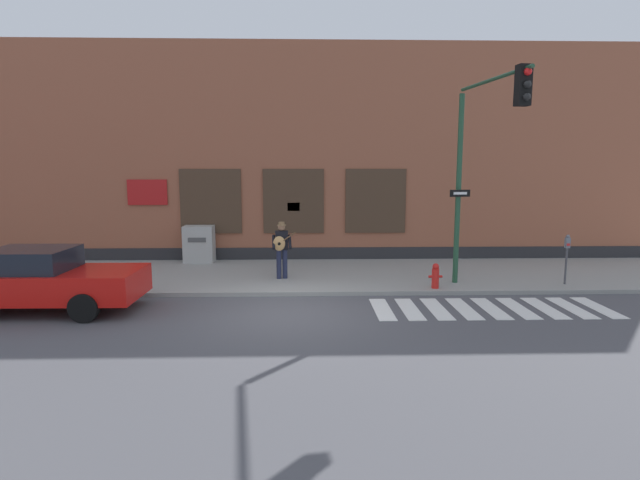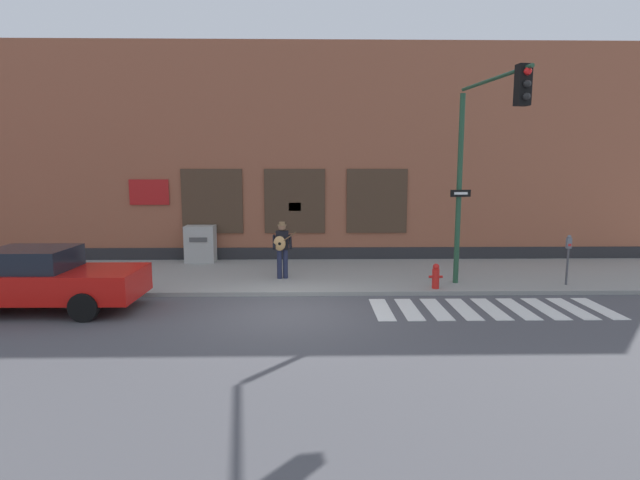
{
  "view_description": "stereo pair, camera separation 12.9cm",
  "coord_description": "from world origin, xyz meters",
  "px_view_note": "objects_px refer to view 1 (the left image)",
  "views": [
    {
      "loc": [
        0.44,
        -11.54,
        3.44
      ],
      "look_at": [
        0.82,
        1.83,
        1.49
      ],
      "focal_mm": 28.0,
      "sensor_mm": 36.0,
      "label": 1
    },
    {
      "loc": [
        0.57,
        -11.54,
        3.44
      ],
      "look_at": [
        0.82,
        1.83,
        1.49
      ],
      "focal_mm": 28.0,
      "sensor_mm": 36.0,
      "label": 2
    }
  ],
  "objects_px": {
    "busker": "(281,247)",
    "parking_meter": "(567,252)",
    "red_car": "(41,280)",
    "utility_box": "(199,244)",
    "traffic_light": "(481,148)",
    "fire_hydrant": "(435,276)"
  },
  "relations": [
    {
      "from": "red_car",
      "to": "traffic_light",
      "type": "relative_size",
      "value": 0.83
    },
    {
      "from": "red_car",
      "to": "busker",
      "type": "relative_size",
      "value": 2.69
    },
    {
      "from": "red_car",
      "to": "traffic_light",
      "type": "xyz_separation_m",
      "value": [
        10.87,
        1.03,
        3.17
      ]
    },
    {
      "from": "red_car",
      "to": "parking_meter",
      "type": "relative_size",
      "value": 3.22
    },
    {
      "from": "traffic_light",
      "to": "utility_box",
      "type": "distance_m",
      "value": 10.0
    },
    {
      "from": "traffic_light",
      "to": "utility_box",
      "type": "relative_size",
      "value": 4.29
    },
    {
      "from": "busker",
      "to": "parking_meter",
      "type": "distance_m",
      "value": 8.23
    },
    {
      "from": "busker",
      "to": "traffic_light",
      "type": "distance_m",
      "value": 6.26
    },
    {
      "from": "red_car",
      "to": "utility_box",
      "type": "height_order",
      "value": "red_car"
    },
    {
      "from": "utility_box",
      "to": "fire_hydrant",
      "type": "bearing_deg",
      "value": -29.0
    },
    {
      "from": "traffic_light",
      "to": "fire_hydrant",
      "type": "relative_size",
      "value": 7.91
    },
    {
      "from": "red_car",
      "to": "traffic_light",
      "type": "distance_m",
      "value": 11.37
    },
    {
      "from": "busker",
      "to": "traffic_light",
      "type": "bearing_deg",
      "value": -19.66
    },
    {
      "from": "busker",
      "to": "parking_meter",
      "type": "relative_size",
      "value": 1.19
    },
    {
      "from": "traffic_light",
      "to": "busker",
      "type": "bearing_deg",
      "value": 160.34
    },
    {
      "from": "traffic_light",
      "to": "parking_meter",
      "type": "distance_m",
      "value": 4.21
    },
    {
      "from": "traffic_light",
      "to": "parking_meter",
      "type": "bearing_deg",
      "value": 17.43
    },
    {
      "from": "busker",
      "to": "utility_box",
      "type": "relative_size",
      "value": 1.33
    },
    {
      "from": "traffic_light",
      "to": "utility_box",
      "type": "xyz_separation_m",
      "value": [
        -8.28,
        4.62,
        -3.18
      ]
    },
    {
      "from": "busker",
      "to": "red_car",
      "type": "bearing_deg",
      "value": -152.65
    },
    {
      "from": "fire_hydrant",
      "to": "utility_box",
      "type": "bearing_deg",
      "value": 151.0
    },
    {
      "from": "busker",
      "to": "fire_hydrant",
      "type": "bearing_deg",
      "value": -17.21
    }
  ]
}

